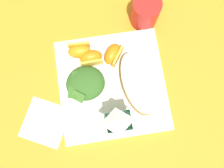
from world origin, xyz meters
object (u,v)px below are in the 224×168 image
cheesy_pizza_bread (137,83)px  drinking_red_cup (145,12)px  milk_carton (117,122)px  white_plate (112,85)px  orange_wedge_rear (79,51)px  orange_wedge_middle (91,58)px  orange_wedge_front (113,54)px  green_salad_pile (85,83)px  paper_napkin (45,122)px

cheesy_pizza_bread → drinking_red_cup: size_ratio=2.03×
milk_carton → cheesy_pizza_bread: bearing=-127.2°
white_plate → orange_wedge_rear: 0.13m
milk_carton → orange_wedge_middle: (0.04, -0.17, -0.04)m
drinking_red_cup → milk_carton: bearing=66.3°
orange_wedge_front → orange_wedge_rear: 0.09m
cheesy_pizza_bread → green_salad_pile: green_salad_pile is taller
milk_carton → orange_wedge_middle: 0.18m
orange_wedge_front → green_salad_pile: bearing=38.8°
green_salad_pile → orange_wedge_middle: 0.07m
orange_wedge_rear → white_plate: bearing=125.8°
green_salad_pile → orange_wedge_front: (-0.08, -0.07, -0.00)m
orange_wedge_middle → orange_wedge_rear: size_ratio=0.99×
milk_carton → orange_wedge_middle: size_ratio=1.80×
green_salad_pile → drinking_red_cup: bearing=-138.1°
orange_wedge_rear → drinking_red_cup: drinking_red_cup is taller
milk_carton → orange_wedge_rear: size_ratio=1.78×
orange_wedge_rear → paper_napkin: orange_wedge_rear is taller
orange_wedge_middle → orange_wedge_rear: (0.03, -0.02, 0.00)m
orange_wedge_middle → orange_wedge_rear: same height
white_plate → green_salad_pile: size_ratio=2.80×
green_salad_pile → milk_carton: size_ratio=0.91×
white_plate → milk_carton: bearing=88.4°
cheesy_pizza_bread → milk_carton: milk_carton is taller
cheesy_pizza_bread → drinking_red_cup: 0.19m
paper_napkin → cheesy_pizza_bread: bearing=-166.5°
paper_napkin → white_plate: bearing=-159.5°
milk_carton → orange_wedge_front: (-0.02, -0.17, -0.04)m
white_plate → orange_wedge_front: bearing=-100.7°
green_salad_pile → milk_carton: milk_carton is taller
green_salad_pile → orange_wedge_middle: green_salad_pile is taller
cheesy_pizza_bread → paper_napkin: (0.25, 0.06, -0.03)m
green_salad_pile → orange_wedge_rear: size_ratio=1.62×
orange_wedge_front → drinking_red_cup: drinking_red_cup is taller
cheesy_pizza_bread → paper_napkin: bearing=13.5°
green_salad_pile → orange_wedge_rear: bearing=-87.4°
orange_wedge_middle → drinking_red_cup: 0.19m
orange_wedge_rear → paper_napkin: bearing=55.2°
orange_wedge_rear → drinking_red_cup: size_ratio=0.70×
cheesy_pizza_bread → drinking_red_cup: drinking_red_cup is taller
white_plate → orange_wedge_front: orange_wedge_front is taller
milk_carton → orange_wedge_front: bearing=-95.6°
green_salad_pile → orange_wedge_front: size_ratio=1.43×
white_plate → paper_napkin: white_plate is taller
milk_carton → white_plate: bearing=-91.6°
cheesy_pizza_bread → orange_wedge_rear: 0.17m
orange_wedge_middle → paper_napkin: 0.21m
paper_napkin → drinking_red_cup: 0.40m
white_plate → green_salad_pile: (0.07, -0.01, 0.03)m
milk_carton → paper_napkin: size_ratio=1.00×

